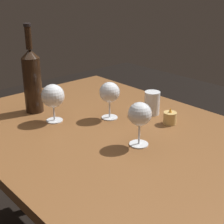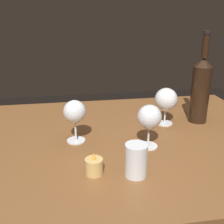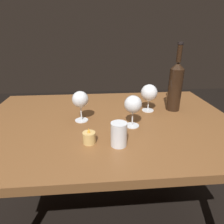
{
  "view_description": "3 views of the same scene",
  "coord_description": "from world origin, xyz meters",
  "px_view_note": "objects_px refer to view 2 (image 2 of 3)",
  "views": [
    {
      "loc": [
        0.83,
        -0.75,
        1.27
      ],
      "look_at": [
        0.05,
        -0.05,
        0.85
      ],
      "focal_mm": 53.47,
      "sensor_mm": 36.0,
      "label": 1
    },
    {
      "loc": [
        0.15,
        0.9,
        1.19
      ],
      "look_at": [
        -0.0,
        -0.02,
        0.84
      ],
      "focal_mm": 44.14,
      "sensor_mm": 36.0,
      "label": 2
    },
    {
      "loc": [
        0.05,
        0.92,
        1.16
      ],
      "look_at": [
        -0.02,
        0.02,
        0.79
      ],
      "focal_mm": 31.53,
      "sensor_mm": 36.0,
      "label": 3
    }
  ],
  "objects_px": {
    "wine_glass_centre": "(166,100)",
    "water_tumbler": "(136,161)",
    "wine_glass_left": "(149,118)",
    "wine_glass_right": "(75,112)",
    "votive_candle": "(94,167)",
    "wine_bottle": "(201,89)"
  },
  "relations": [
    {
      "from": "water_tumbler",
      "to": "votive_candle",
      "type": "relative_size",
      "value": 1.45
    },
    {
      "from": "wine_glass_centre",
      "to": "votive_candle",
      "type": "bearing_deg",
      "value": 44.75
    },
    {
      "from": "water_tumbler",
      "to": "wine_glass_left",
      "type": "bearing_deg",
      "value": -117.3
    },
    {
      "from": "wine_glass_centre",
      "to": "wine_bottle",
      "type": "distance_m",
      "value": 0.15
    },
    {
      "from": "wine_glass_left",
      "to": "wine_bottle",
      "type": "xyz_separation_m",
      "value": [
        -0.27,
        -0.19,
        0.04
      ]
    },
    {
      "from": "wine_glass_right",
      "to": "votive_candle",
      "type": "height_order",
      "value": "wine_glass_right"
    },
    {
      "from": "wine_bottle",
      "to": "votive_candle",
      "type": "xyz_separation_m",
      "value": [
        0.47,
        0.33,
        -0.12
      ]
    },
    {
      "from": "water_tumbler",
      "to": "wine_glass_right",
      "type": "bearing_deg",
      "value": -56.94
    },
    {
      "from": "wine_glass_centre",
      "to": "wine_bottle",
      "type": "relative_size",
      "value": 0.41
    },
    {
      "from": "wine_glass_right",
      "to": "wine_glass_centre",
      "type": "xyz_separation_m",
      "value": [
        -0.37,
        -0.1,
        -0.01
      ]
    },
    {
      "from": "wine_glass_left",
      "to": "water_tumbler",
      "type": "distance_m",
      "value": 0.19
    },
    {
      "from": "votive_candle",
      "to": "wine_glass_left",
      "type": "bearing_deg",
      "value": -145.67
    },
    {
      "from": "wine_glass_right",
      "to": "votive_candle",
      "type": "bearing_deg",
      "value": 101.12
    },
    {
      "from": "wine_glass_left",
      "to": "water_tumbler",
      "type": "bearing_deg",
      "value": 62.7
    },
    {
      "from": "wine_glass_centre",
      "to": "water_tumbler",
      "type": "bearing_deg",
      "value": 59.09
    },
    {
      "from": "wine_glass_left",
      "to": "wine_glass_right",
      "type": "bearing_deg",
      "value": -18.93
    },
    {
      "from": "wine_glass_right",
      "to": "wine_bottle",
      "type": "height_order",
      "value": "wine_bottle"
    },
    {
      "from": "wine_glass_right",
      "to": "wine_bottle",
      "type": "xyz_separation_m",
      "value": [
        -0.52,
        -0.11,
        0.03
      ]
    },
    {
      "from": "wine_glass_centre",
      "to": "water_tumbler",
      "type": "distance_m",
      "value": 0.41
    },
    {
      "from": "wine_bottle",
      "to": "votive_candle",
      "type": "bearing_deg",
      "value": 34.76
    },
    {
      "from": "wine_glass_left",
      "to": "wine_glass_right",
      "type": "height_order",
      "value": "wine_glass_right"
    },
    {
      "from": "wine_glass_left",
      "to": "wine_glass_centre",
      "type": "xyz_separation_m",
      "value": [
        -0.12,
        -0.19,
        -0.0
      ]
    }
  ]
}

